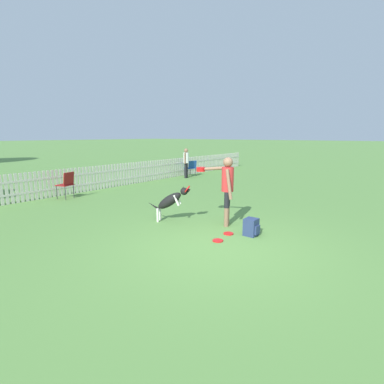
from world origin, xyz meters
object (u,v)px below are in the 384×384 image
object	(u,v)px
leaping_dog	(171,200)
folding_chair_blue_left	(191,167)
frisbee_near_handler	(218,241)
backpack_on_grass	(251,227)
spectator_standing	(186,160)
handler_person	(226,183)
frisbee_near_dog	(228,234)
folding_chair_center	(67,183)

from	to	relation	value
leaping_dog	folding_chair_blue_left	world-z (taller)	leaping_dog
frisbee_near_handler	backpack_on_grass	xyz separation A→B (m)	(0.73, -0.37, 0.17)
spectator_standing	handler_person	bearing A→B (deg)	25.74
frisbee_near_dog	backpack_on_grass	bearing A→B (deg)	-62.42
handler_person	frisbee_near_dog	size ratio (longest dim) A/B	7.46
handler_person	frisbee_near_handler	distance (m)	1.53
handler_person	frisbee_near_dog	bearing A→B (deg)	-167.12
frisbee_near_dog	spectator_standing	xyz separation A→B (m)	(6.23, 6.19, 0.86)
handler_person	spectator_standing	size ratio (longest dim) A/B	1.10
folding_chair_blue_left	spectator_standing	distance (m)	0.75
frisbee_near_dog	folding_chair_center	bearing A→B (deg)	91.26
leaping_dog	spectator_standing	world-z (taller)	spectator_standing
backpack_on_grass	folding_chair_blue_left	distance (m)	9.50
handler_person	spectator_standing	world-z (taller)	handler_person
folding_chair_blue_left	folding_chair_center	world-z (taller)	folding_chair_center
spectator_standing	folding_chair_blue_left	bearing A→B (deg)	176.25
frisbee_near_handler	frisbee_near_dog	distance (m)	0.51
folding_chair_center	spectator_standing	distance (m)	6.37
backpack_on_grass	leaping_dog	bearing A→B (deg)	97.55
folding_chair_center	handler_person	bearing A→B (deg)	80.66
frisbee_near_dog	leaping_dog	bearing A→B (deg)	91.65
handler_person	frisbee_near_handler	size ratio (longest dim) A/B	7.46
frisbee_near_dog	folding_chair_center	size ratio (longest dim) A/B	0.24
backpack_on_grass	frisbee_near_handler	bearing A→B (deg)	153.04
leaping_dog	folding_chair_center	distance (m)	4.62
folding_chair_center	folding_chair_blue_left	bearing A→B (deg)	165.14
folding_chair_center	leaping_dog	bearing A→B (deg)	75.19
frisbee_near_handler	leaping_dog	bearing A→B (deg)	74.52
leaping_dog	folding_chair_center	size ratio (longest dim) A/B	1.16
frisbee_near_handler	backpack_on_grass	bearing A→B (deg)	-26.96
frisbee_near_dog	spectator_standing	size ratio (longest dim) A/B	0.15
backpack_on_grass	frisbee_near_dog	bearing A→B (deg)	117.58
leaping_dog	backpack_on_grass	world-z (taller)	leaping_dog
handler_person	folding_chair_blue_left	xyz separation A→B (m)	(6.32, 5.94, -0.53)
handler_person	frisbee_near_dog	world-z (taller)	handler_person
leaping_dog	frisbee_near_handler	world-z (taller)	leaping_dog
folding_chair_blue_left	folding_chair_center	size ratio (longest dim) A/B	0.90
spectator_standing	leaping_dog	bearing A→B (deg)	16.45
handler_person	leaping_dog	size ratio (longest dim) A/B	1.54
handler_person	folding_chair_blue_left	bearing A→B (deg)	17.87
backpack_on_grass	folding_chair_center	distance (m)	6.69
frisbee_near_handler	backpack_on_grass	world-z (taller)	backpack_on_grass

